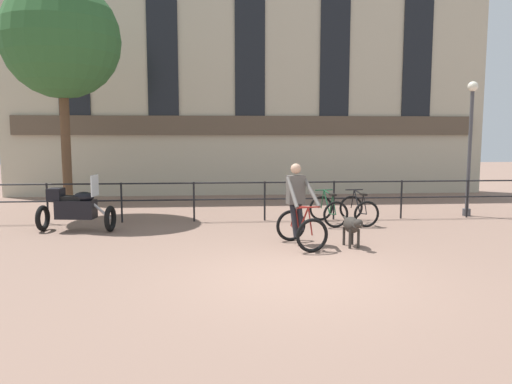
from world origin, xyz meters
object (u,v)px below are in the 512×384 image
dog (352,226)px  street_lamp (470,141)px  parked_bicycle_near_lamp (328,210)px  cyclist_with_bike (299,209)px  parked_bicycle_mid_left (359,210)px  parked_motorcycle (75,208)px

dog → street_lamp: (4.29, 3.53, 1.67)m
parked_bicycle_near_lamp → dog: bearing=79.8°
cyclist_with_bike → dog: cyclist_with_bike is taller
cyclist_with_bike → parked_bicycle_mid_left: bearing=36.4°
parked_bicycle_near_lamp → parked_bicycle_mid_left: bearing=172.1°
cyclist_with_bike → parked_bicycle_mid_left: cyclist_with_bike is taller
cyclist_with_bike → parked_bicycle_near_lamp: cyclist_with_bike is taller
dog → parked_bicycle_mid_left: (0.90, 2.60, -0.09)m
dog → parked_motorcycle: 6.48m
parked_motorcycle → parked_bicycle_near_lamp: (6.21, 0.44, -0.20)m
parked_motorcycle → parked_bicycle_near_lamp: bearing=-78.6°
street_lamp → parked_motorcycle: bearing=-172.6°
cyclist_with_bike → parked_bicycle_mid_left: 3.07m
cyclist_with_bike → parked_motorcycle: bearing=146.1°
parked_bicycle_mid_left → parked_motorcycle: bearing=-1.9°
cyclist_with_bike → street_lamp: size_ratio=0.45×
street_lamp → cyclist_with_bike: bearing=-148.8°
dog → parked_motorcycle: (-6.10, 2.17, 0.11)m
street_lamp → dog: bearing=-140.6°
parked_bicycle_near_lamp → street_lamp: bearing=-175.5°
dog → cyclist_with_bike: bearing=158.0°
parked_bicycle_mid_left → street_lamp: street_lamp is taller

